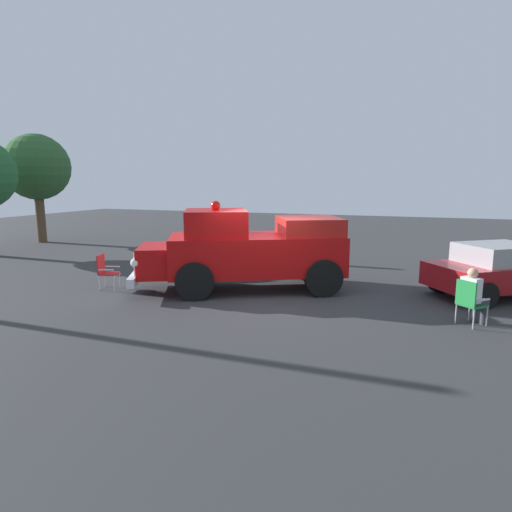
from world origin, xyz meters
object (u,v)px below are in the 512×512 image
lawn_chair_near_truck (469,300)px  spectator_standing (288,238)px  lawn_chair_by_car (105,269)px  oak_tree_left (36,168)px  vintage_fire_truck (248,249)px  classic_hot_rod (507,269)px  spectator_seated (473,294)px

lawn_chair_near_truck → spectator_standing: 8.31m
lawn_chair_near_truck → lawn_chair_by_car: same height
spectator_standing → oak_tree_left: bearing=-94.4°
lawn_chair_by_car → spectator_standing: 7.09m
vintage_fire_truck → spectator_standing: 4.58m
vintage_fire_truck → oak_tree_left: bearing=-112.3°
lawn_chair_by_car → classic_hot_rod: bearing=106.1°
vintage_fire_truck → lawn_chair_near_truck: size_ratio=6.17×
vintage_fire_truck → lawn_chair_near_truck: bearing=76.5°
vintage_fire_truck → classic_hot_rod: 7.18m
lawn_chair_near_truck → oak_tree_left: bearing=-109.8°
spectator_standing → oak_tree_left: 13.90m
classic_hot_rod → lawn_chair_by_car: bearing=-73.9°
spectator_seated → oak_tree_left: oak_tree_left is taller
lawn_chair_by_car → spectator_standing: (-5.95, 3.84, 0.37)m
classic_hot_rod → lawn_chair_near_truck: bearing=-21.8°
spectator_seated → oak_tree_left: (-6.89, -19.46, 3.11)m
classic_hot_rod → spectator_standing: bearing=-111.6°
spectator_seated → vintage_fire_truck: bearing=-102.4°
vintage_fire_truck → lawn_chair_by_car: (1.38, -3.96, -0.61)m
lawn_chair_near_truck → spectator_standing: size_ratio=0.61×
classic_hot_rod → lawn_chair_near_truck: size_ratio=4.53×
vintage_fire_truck → lawn_chair_by_car: size_ratio=6.17×
classic_hot_rod → lawn_chair_near_truck: (3.14, -1.25, -0.16)m
spectator_seated → spectator_standing: size_ratio=0.77×
lawn_chair_by_car → spectator_seated: (-0.11, 9.74, 0.11)m
vintage_fire_truck → spectator_standing: size_ratio=3.76×
classic_hot_rod → vintage_fire_truck: bearing=-75.7°
spectator_seated → lawn_chair_by_car: bearing=-89.4°
classic_hot_rod → lawn_chair_by_car: (3.15, -10.91, -0.16)m
lawn_chair_near_truck → spectator_standing: spectator_standing is taller
lawn_chair_by_car → spectator_seated: size_ratio=0.79×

